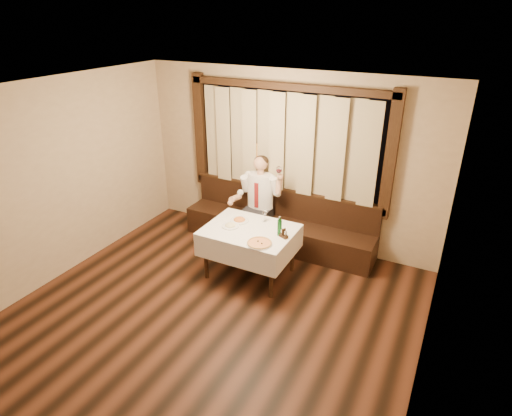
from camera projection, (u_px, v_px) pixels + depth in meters
The scene contains 10 objects.
room at pixel (221, 200), 5.16m from camera, with size 5.01×6.01×2.81m.
banquette at pixel (279, 227), 7.08m from camera, with size 3.20×0.61×0.94m.
dining_table at pixel (250, 235), 6.11m from camera, with size 1.27×0.97×0.76m.
pizza at pixel (259, 243), 5.66m from camera, with size 0.35×0.35×0.04m.
pasta_red at pixel (239, 219), 6.27m from camera, with size 0.28×0.28×0.10m.
pasta_cream at pixel (230, 224), 6.12m from camera, with size 0.25×0.25×0.09m.
green_bottle at pixel (280, 227), 5.84m from camera, with size 0.06×0.06×0.29m.
table_wine_glass at pixel (265, 213), 6.23m from camera, with size 0.07×0.07×0.19m.
cruet_caddy at pixel (284, 234), 5.82m from camera, with size 0.14×0.11×0.13m.
seated_man at pixel (259, 195), 6.91m from camera, with size 0.84×0.63×1.49m.
Camera 1 is at (2.52, -3.04, 3.59)m, focal length 30.00 mm.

